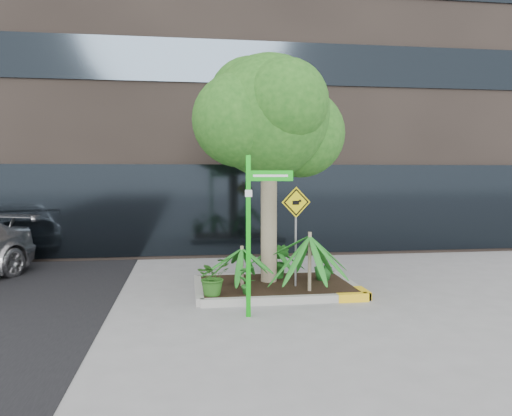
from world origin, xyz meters
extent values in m
plane|color=gray|center=(0.00, 0.00, 0.00)|extent=(80.00, 80.00, 0.00)
cube|color=#2D2621|center=(0.50, 8.50, 7.50)|extent=(18.00, 8.00, 15.00)
cube|color=#9E9E99|center=(0.20, 1.40, 0.07)|extent=(3.20, 0.15, 0.15)
cube|color=#9E9E99|center=(0.20, -0.80, 0.07)|extent=(3.20, 0.15, 0.15)
cube|color=#9E9E99|center=(-1.40, 0.30, 0.07)|extent=(0.15, 2.20, 0.15)
cube|color=#9E9E99|center=(1.80, 0.30, 0.07)|extent=(0.15, 2.20, 0.15)
cube|color=yellow|center=(1.50, -0.80, 0.07)|extent=(0.60, 0.17, 0.15)
cube|color=black|center=(0.20, 0.30, 0.12)|extent=(3.05, 2.05, 0.06)
cylinder|color=gray|center=(0.10, 0.55, 1.61)|extent=(0.34, 0.34, 3.21)
cylinder|color=gray|center=(0.20, 0.55, 2.78)|extent=(0.61, 0.17, 1.04)
sphere|color=#1D5518|center=(0.10, 0.55, 3.64)|extent=(2.57, 2.57, 2.57)
sphere|color=#1D5518|center=(0.85, 0.87, 3.32)|extent=(1.93, 1.93, 1.93)
sphere|color=#1D5518|center=(-0.54, 0.33, 3.53)|extent=(1.93, 1.93, 1.93)
sphere|color=#1D5518|center=(0.31, -0.09, 3.85)|extent=(1.71, 1.71, 1.71)
sphere|color=#1D5518|center=(-0.22, 1.08, 4.07)|extent=(1.82, 1.82, 1.82)
cylinder|color=gray|center=(0.74, -0.43, 0.73)|extent=(0.07, 0.07, 1.16)
cylinder|color=gray|center=(-0.52, 0.17, 0.56)|extent=(0.07, 0.07, 0.83)
cylinder|color=gray|center=(0.28, 0.88, 0.52)|extent=(0.07, 0.07, 0.74)
imported|color=#245819|center=(-1.15, -0.51, 0.51)|extent=(0.91, 0.91, 0.72)
imported|color=#1E6520|center=(1.28, 0.50, 0.49)|extent=(0.53, 0.53, 0.69)
imported|color=#226A20|center=(-0.51, -0.51, 0.44)|extent=(0.41, 0.41, 0.59)
imported|color=#1B5819|center=(0.39, 0.80, 0.53)|extent=(0.59, 0.59, 0.76)
cube|color=#0D9610|center=(-0.60, -1.50, 1.38)|extent=(0.09, 0.09, 2.75)
cube|color=#0D9610|center=(-0.23, -1.53, 2.41)|extent=(0.77, 0.09, 0.18)
cube|color=#0D9610|center=(-0.57, -1.13, 2.60)|extent=(0.09, 0.77, 0.18)
cube|color=white|center=(-0.23, -1.55, 2.41)|extent=(0.59, 0.06, 0.04)
cube|color=white|center=(-0.58, -1.13, 2.60)|extent=(0.06, 0.59, 0.04)
cube|color=white|center=(-0.60, -1.54, 2.11)|extent=(0.12, 0.01, 0.12)
cylinder|color=slate|center=(0.56, 0.00, 1.08)|extent=(0.05, 0.05, 1.86)
cube|color=yellow|center=(0.56, -0.02, 1.87)|extent=(0.62, 0.14, 0.62)
cube|color=black|center=(0.56, -0.03, 1.87)|extent=(0.55, 0.11, 0.56)
cube|color=yellow|center=(0.56, -0.04, 1.87)|extent=(0.46, 0.09, 0.47)
cube|color=black|center=(0.55, -0.04, 1.86)|extent=(0.15, 0.03, 0.08)
camera|label=1|loc=(-1.65, -9.82, 2.45)|focal=35.00mm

